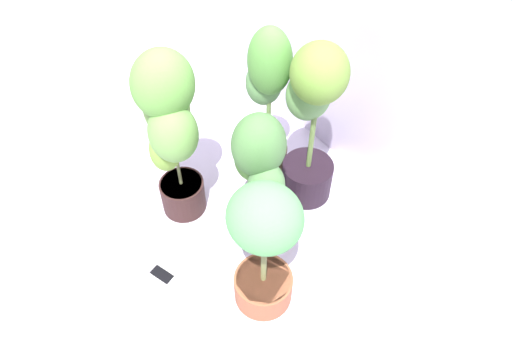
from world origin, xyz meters
TOP-DOWN VIEW (x-y plane):
  - ground_plane at (0.00, 0.00)m, footprint 8.00×8.00m
  - mylar_back_wall at (0.00, 0.86)m, footprint 3.20×0.01m
  - potted_plant_front_left at (-0.35, -0.11)m, footprint 0.45×0.36m
  - potted_plant_back_left at (-0.31, 0.43)m, footprint 0.35×0.30m
  - potted_plant_center at (0.04, 0.11)m, footprint 0.39×0.28m
  - potted_plant_front_right at (0.32, -0.08)m, footprint 0.39×0.35m
  - potted_plant_back_center at (-0.05, 0.50)m, footprint 0.40×0.39m
  - cell_phone at (-0.04, -0.42)m, footprint 0.16×0.11m

SIDE VIEW (x-z plane):
  - ground_plane at x=0.00m, z-range 0.00..0.00m
  - cell_phone at x=-0.04m, z-range 0.00..0.01m
  - potted_plant_front_right at x=0.32m, z-range 0.07..0.82m
  - potted_plant_center at x=0.04m, z-range 0.08..0.88m
  - potted_plant_back_left at x=-0.31m, z-range 0.05..1.00m
  - potted_plant_back_center at x=-0.05m, z-range 0.05..1.02m
  - potted_plant_front_left at x=-0.35m, z-range 0.10..1.10m
  - mylar_back_wall at x=0.00m, z-range 0.00..2.00m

